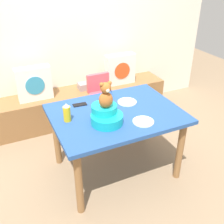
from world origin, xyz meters
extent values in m
plane|color=#8C7256|center=(0.00, 0.00, 0.00)|extent=(8.00, 8.00, 0.00)
cube|color=silver|center=(0.00, 1.50, 1.30)|extent=(4.40, 0.10, 2.60)
cube|color=olive|center=(0.00, 1.23, 0.23)|extent=(2.60, 0.44, 0.46)
cube|color=white|center=(-0.59, 1.21, 0.68)|extent=(0.44, 0.14, 0.44)
cylinder|color=teal|center=(-0.59, 1.13, 0.68)|extent=(0.24, 0.01, 0.24)
cube|color=white|center=(0.64, 1.21, 0.68)|extent=(0.44, 0.14, 0.44)
cylinder|color=#D84C1E|center=(0.64, 1.13, 0.68)|extent=(0.24, 0.01, 0.24)
cube|color=gray|center=(0.11, 1.23, 0.51)|extent=(0.20, 0.14, 0.09)
cube|color=#264C8C|center=(0.00, 0.00, 0.72)|extent=(1.28, 0.95, 0.04)
cylinder|color=olive|center=(-0.55, -0.39, 0.35)|extent=(0.07, 0.07, 0.70)
cylinder|color=olive|center=(0.55, -0.39, 0.35)|extent=(0.07, 0.07, 0.70)
cylinder|color=olive|center=(-0.55, 0.39, 0.35)|extent=(0.07, 0.07, 0.70)
cylinder|color=olive|center=(0.55, 0.39, 0.35)|extent=(0.07, 0.07, 0.70)
cylinder|color=#D84C59|center=(0.18, 0.78, 0.51)|extent=(0.34, 0.34, 0.10)
cube|color=#D84C59|center=(0.18, 0.92, 0.67)|extent=(0.30, 0.05, 0.24)
cube|color=white|center=(0.18, 0.60, 0.58)|extent=(0.30, 0.20, 0.02)
cylinder|color=silver|center=(0.04, 0.64, 0.23)|extent=(0.03, 0.03, 0.46)
cylinder|color=silver|center=(0.32, 0.64, 0.23)|extent=(0.03, 0.03, 0.46)
cylinder|color=silver|center=(0.04, 0.92, 0.23)|extent=(0.03, 0.03, 0.46)
cylinder|color=silver|center=(0.32, 0.92, 0.23)|extent=(0.03, 0.03, 0.46)
cylinder|color=#14ADB2|center=(-0.17, -0.15, 0.79)|extent=(0.30, 0.30, 0.09)
cylinder|color=#14ADB2|center=(-0.17, -0.09, 0.86)|extent=(0.24, 0.24, 0.07)
ellipsoid|color=#AB5E27|center=(-0.17, -0.13, 0.97)|extent=(0.13, 0.11, 0.15)
sphere|color=#AB5E27|center=(-0.17, -0.13, 1.09)|extent=(0.10, 0.10, 0.10)
sphere|color=beige|center=(-0.17, -0.17, 1.08)|extent=(0.04, 0.04, 0.04)
sphere|color=#AB5E27|center=(-0.21, -0.13, 1.13)|extent=(0.04, 0.04, 0.04)
sphere|color=#AB5E27|center=(-0.13, -0.13, 1.13)|extent=(0.04, 0.04, 0.04)
cylinder|color=gold|center=(-0.49, 0.05, 0.81)|extent=(0.07, 0.07, 0.15)
cone|color=white|center=(-0.49, 0.05, 0.91)|extent=(0.06, 0.06, 0.03)
cylinder|color=#335999|center=(0.04, 0.36, 0.79)|extent=(0.08, 0.08, 0.09)
torus|color=#335999|center=(0.09, 0.36, 0.79)|extent=(0.06, 0.01, 0.06)
cylinder|color=white|center=(0.15, -0.28, 0.75)|extent=(0.20, 0.20, 0.01)
cylinder|color=white|center=(0.20, 0.14, 0.75)|extent=(0.20, 0.20, 0.01)
cube|color=black|center=(-0.28, 0.30, 0.74)|extent=(0.15, 0.08, 0.01)
camera|label=1|loc=(-1.01, -2.08, 2.06)|focal=42.73mm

